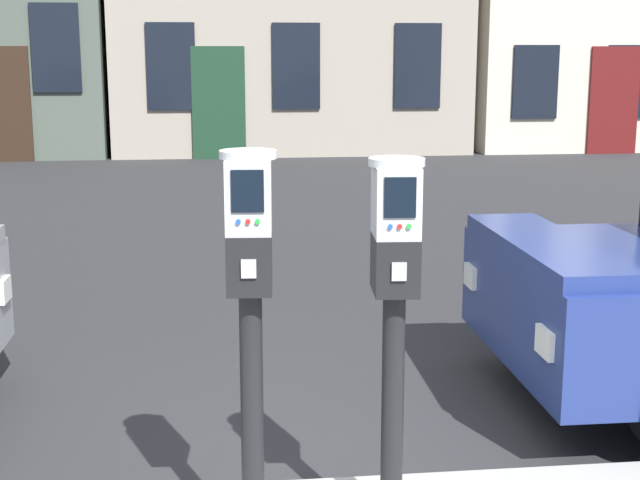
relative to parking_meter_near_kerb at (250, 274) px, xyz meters
name	(u,v)px	position (x,y,z in m)	size (l,w,h in m)	color
parking_meter_near_kerb	(250,274)	(0.00, 0.00, 0.00)	(0.23, 0.26, 1.52)	black
parking_meter_twin_adjacent	(395,276)	(0.56, 0.00, -0.02)	(0.23, 0.26, 1.48)	black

